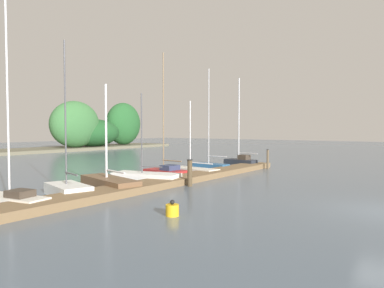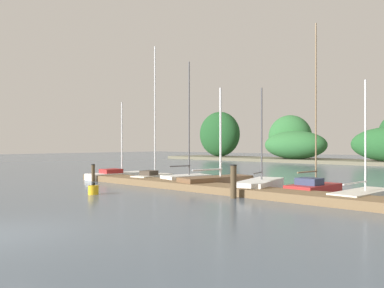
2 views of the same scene
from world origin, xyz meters
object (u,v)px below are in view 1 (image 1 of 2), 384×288
(sailboat_2, at_px, (67,188))
(channel_buoy_0, at_px, (172,210))
(mooring_piling_1, at_px, (190,173))
(sailboat_1, at_px, (12,197))
(sailboat_5, at_px, (165,172))
(sailboat_8, at_px, (240,160))
(sailboat_4, at_px, (144,177))
(sailboat_6, at_px, (191,170))
(sailboat_3, at_px, (108,182))
(sailboat_7, at_px, (210,165))
(mooring_piling_2, at_px, (268,159))

(sailboat_2, bearing_deg, channel_buoy_0, -166.75)
(mooring_piling_1, relative_size, channel_buoy_0, 2.52)
(sailboat_1, xyz_separation_m, sailboat_2, (2.66, 0.28, -0.04))
(sailboat_5, relative_size, sailboat_8, 1.10)
(sailboat_4, relative_size, sailboat_6, 1.02)
(sailboat_2, xyz_separation_m, sailboat_5, (7.48, 0.48, 0.02))
(sailboat_1, distance_m, sailboat_5, 10.17)
(sailboat_1, height_order, sailboat_8, sailboat_1)
(sailboat_1, height_order, sailboat_3, sailboat_1)
(sailboat_6, bearing_deg, mooring_piling_1, 130.66)
(sailboat_2, xyz_separation_m, sailboat_6, (9.81, 0.11, -0.09))
(sailboat_1, xyz_separation_m, sailboat_5, (10.14, 0.75, -0.02))
(sailboat_3, xyz_separation_m, sailboat_6, (7.49, 0.18, -0.11))
(sailboat_2, relative_size, sailboat_6, 1.42)
(sailboat_1, distance_m, sailboat_7, 15.28)
(sailboat_3, relative_size, mooring_piling_2, 3.55)
(sailboat_6, bearing_deg, sailboat_7, -77.91)
(sailboat_5, xyz_separation_m, mooring_piling_1, (-2.03, -3.48, 0.38))
(sailboat_1, relative_size, channel_buoy_0, 14.72)
(sailboat_6, bearing_deg, sailboat_5, 86.21)
(mooring_piling_1, bearing_deg, sailboat_4, 99.31)
(sailboat_1, height_order, sailboat_6, sailboat_1)
(sailboat_6, relative_size, mooring_piling_2, 3.31)
(sailboat_6, height_order, sailboat_7, sailboat_7)
(sailboat_4, relative_size, mooring_piling_2, 3.38)
(sailboat_4, xyz_separation_m, sailboat_7, (7.64, 0.51, 0.02))
(sailboat_3, xyz_separation_m, mooring_piling_1, (3.12, -2.94, 0.39))
(sailboat_2, relative_size, mooring_piling_2, 4.70)
(sailboat_3, relative_size, sailboat_4, 1.05)
(sailboat_3, bearing_deg, channel_buoy_0, 172.39)
(sailboat_8, xyz_separation_m, mooring_piling_1, (-10.37, -2.60, 0.23))
(sailboat_7, xyz_separation_m, channel_buoy_0, (-12.68, -6.78, -0.11))
(sailboat_2, bearing_deg, sailboat_4, -76.76)
(sailboat_1, bearing_deg, mooring_piling_1, -119.41)
(mooring_piling_1, bearing_deg, sailboat_7, 25.77)
(sailboat_1, height_order, channel_buoy_0, sailboat_1)
(sailboat_6, height_order, mooring_piling_1, sailboat_6)
(sailboat_5, height_order, mooring_piling_1, sailboat_5)
(mooring_piling_1, bearing_deg, sailboat_1, 161.39)
(sailboat_4, height_order, mooring_piling_1, sailboat_4)
(sailboat_2, xyz_separation_m, mooring_piling_2, (15.44, -3.01, 0.44))
(sailboat_1, distance_m, mooring_piling_2, 18.31)
(sailboat_3, distance_m, mooring_piling_1, 4.30)
(sailboat_5, relative_size, mooring_piling_1, 5.50)
(sailboat_2, height_order, sailboat_8, sailboat_8)
(sailboat_5, bearing_deg, channel_buoy_0, 136.86)
(sailboat_3, xyz_separation_m, channel_buoy_0, (-2.40, -6.27, -0.12))
(mooring_piling_1, relative_size, mooring_piling_2, 0.95)
(mooring_piling_2, xyz_separation_m, channel_buoy_0, (-15.52, -3.33, -0.54))
(sailboat_7, relative_size, mooring_piling_2, 5.03)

